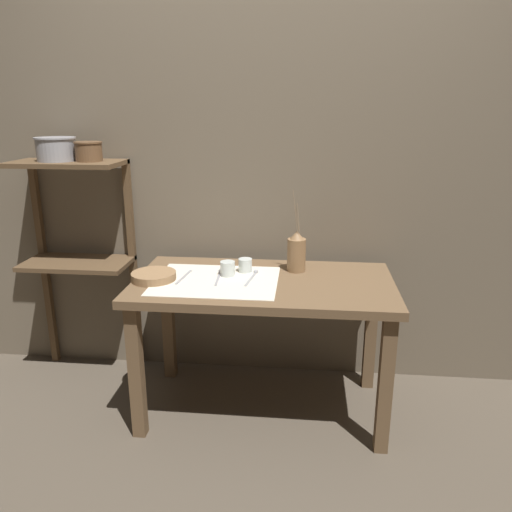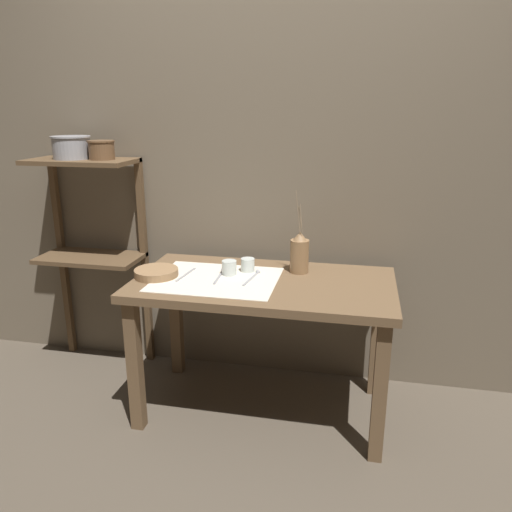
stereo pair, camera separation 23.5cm
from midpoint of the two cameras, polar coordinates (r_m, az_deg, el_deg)
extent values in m
plane|color=brown|center=(2.70, -1.81, -16.98)|extent=(12.00, 12.00, 0.00)
cube|color=#6B5E4C|center=(2.70, -0.78, 10.41)|extent=(7.00, 0.06, 2.40)
cube|color=brown|center=(2.39, -1.96, -3.28)|extent=(1.24, 0.67, 0.04)
cube|color=brown|center=(2.43, -16.31, -12.69)|extent=(0.06, 0.06, 0.66)
cube|color=brown|center=(2.29, 11.66, -14.38)|extent=(0.06, 0.06, 0.66)
cube|color=brown|center=(2.89, -12.30, -7.49)|extent=(0.06, 0.06, 0.66)
cube|color=brown|center=(2.77, 10.60, -8.51)|extent=(0.06, 0.06, 0.66)
cube|color=brown|center=(2.83, -23.15, 9.69)|extent=(0.57, 0.30, 0.02)
cube|color=brown|center=(2.93, -21.95, -0.80)|extent=(0.57, 0.30, 0.02)
cube|color=brown|center=(3.19, -25.02, -0.97)|extent=(0.04, 0.04, 1.23)
cube|color=brown|center=(2.95, -16.07, -1.35)|extent=(0.04, 0.04, 1.23)
cube|color=beige|center=(2.39, -7.39, -2.86)|extent=(0.58, 0.46, 0.00)
cylinder|color=olive|center=(2.49, 1.96, 0.08)|extent=(0.09, 0.09, 0.17)
cone|color=olive|center=(2.46, 1.99, 2.39)|extent=(0.07, 0.07, 0.04)
cylinder|color=#847056|center=(2.44, 1.98, 4.35)|extent=(0.02, 0.01, 0.13)
cylinder|color=#847056|center=(2.43, 2.10, 4.39)|extent=(0.02, 0.01, 0.14)
cylinder|color=#847056|center=(2.42, 1.73, 5.17)|extent=(0.03, 0.01, 0.21)
cylinder|color=#8E6B47|center=(2.45, -14.32, -2.30)|extent=(0.21, 0.21, 0.04)
cylinder|color=silver|center=(2.44, -6.02, -1.48)|extent=(0.07, 0.07, 0.07)
cylinder|color=silver|center=(2.49, -3.94, -1.10)|extent=(0.07, 0.07, 0.07)
cube|color=#939399|center=(2.45, -11.00, -2.42)|extent=(0.04, 0.20, 0.00)
cube|color=#939399|center=(2.41, -7.14, -2.58)|extent=(0.02, 0.20, 0.00)
sphere|color=#939399|center=(2.51, -6.75, -1.74)|extent=(0.02, 0.02, 0.02)
cube|color=#939399|center=(2.39, -3.43, -2.70)|extent=(0.04, 0.20, 0.00)
sphere|color=#939399|center=(2.48, -2.74, -1.87)|extent=(0.02, 0.02, 0.02)
cylinder|color=#939399|center=(2.85, -24.18, 11.07)|extent=(0.19, 0.19, 0.12)
cylinder|color=#939399|center=(2.84, -24.31, 12.19)|extent=(0.21, 0.21, 0.01)
cylinder|color=brown|center=(2.76, -20.97, 11.08)|extent=(0.13, 0.13, 0.10)
cylinder|color=brown|center=(2.76, -21.07, 12.01)|extent=(0.14, 0.14, 0.01)
camera|label=1|loc=(0.12, -92.86, -0.87)|focal=35.00mm
camera|label=2|loc=(0.12, 87.14, 0.87)|focal=35.00mm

